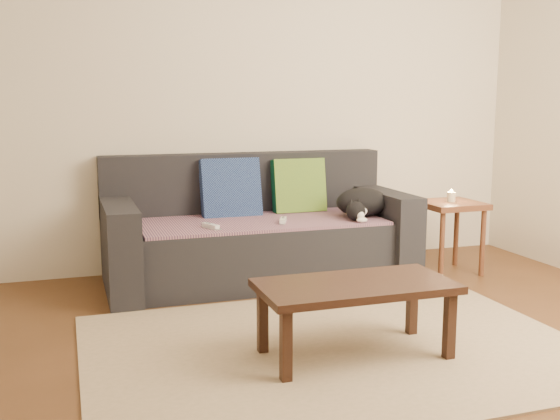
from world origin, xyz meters
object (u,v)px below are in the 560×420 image
Objects in this scene: sofa at (257,236)px; wii_remote_b at (283,220)px; coffee_table at (355,292)px; side_table at (450,214)px; cat at (362,203)px; wii_remote_a at (211,226)px.

sofa reaches higher than wii_remote_b.
side_table is at bearing 43.47° from coffee_table.
sofa is 0.78m from cat.
coffee_table is (0.05, -1.55, 0.02)m from sofa.
sofa is at bearing 168.77° from side_table.
wii_remote_b reaches higher than coffee_table.
wii_remote_b is at bearing -64.63° from sofa.
side_table is 0.55× the size of coffee_table.
cat is at bearing -108.18° from wii_remote_a.
sofa is at bearing 91.80° from coffee_table.
wii_remote_a is (-1.11, -0.10, -0.08)m from cat.
wii_remote_b is 1.31m from coffee_table.
wii_remote_a is at bearing -179.53° from side_table.
cat is at bearing -15.04° from sofa.
sofa is 14.00× the size of wii_remote_b.
coffee_table is (-0.07, -1.31, -0.12)m from wii_remote_b.
sofa is 1.42m from side_table.
coffee_table is at bearing -134.24° from cat.
wii_remote_b is 0.29× the size of side_table.
side_table is (0.67, -0.08, -0.10)m from cat.
sofa is 1.55m from coffee_table.
side_table is at bearing -24.91° from cat.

